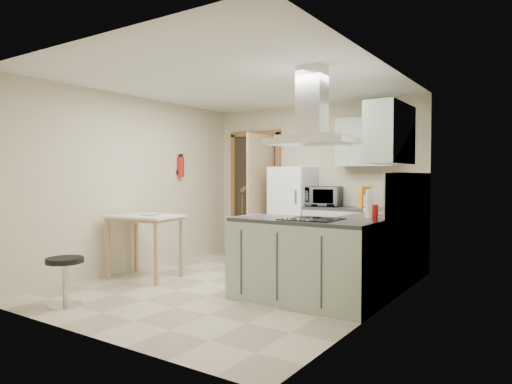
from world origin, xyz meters
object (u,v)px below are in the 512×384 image
Objects in this scene: drop_leaf_table at (145,246)px; peninsula at (303,261)px; bentwood_chair at (253,232)px; stool at (65,281)px; extractor_hood at (312,141)px; microwave at (323,196)px; fridge at (293,215)px.

peninsula is at bearing -6.29° from drop_leaf_table.
peninsula is at bearing -53.32° from bentwood_chair.
stool is at bearing -143.63° from peninsula.
extractor_hood is at bearing 0.00° from peninsula.
bentwood_chair is 1.56× the size of microwave.
fridge reaches higher than bentwood_chair.
fridge is 0.97× the size of peninsula.
bentwood_chair is (0.35, 2.03, 0.00)m from drop_leaf_table.
peninsula is 2.51m from stool.
microwave is at bearing 109.96° from peninsula.
peninsula is 2.75m from bentwood_chair.
fridge is at bearing 121.74° from peninsula.
fridge is 0.58m from microwave.
peninsula is 2.31m from drop_leaf_table.
stool is at bearing -99.59° from bentwood_chair.
extractor_hood reaches higher than microwave.
drop_leaf_table is (-2.31, -0.10, -0.03)m from peninsula.
fridge is 2.37m from drop_leaf_table.
fridge is 2.77× the size of microwave.
drop_leaf_table is (-2.41, -0.10, -1.30)m from extractor_hood.
fridge is at bearing 123.79° from extractor_hood.
extractor_hood reaches higher than bentwood_chair.
extractor_hood reaches higher than peninsula.
bentwood_chair is (-2.06, 1.93, -1.30)m from extractor_hood.
fridge is 3.59m from stool.
stool is at bearing -119.64° from microwave.
microwave reaches higher than peninsula.
fridge is 2.93× the size of stool.
fridge reaches higher than microwave.
drop_leaf_table is at bearing -108.50° from bentwood_chair.
peninsula is (1.22, -1.98, -0.30)m from fridge.
bentwood_chair reaches higher than drop_leaf_table.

